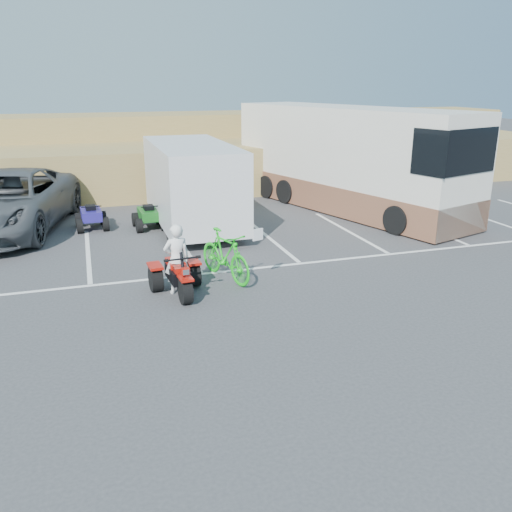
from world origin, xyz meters
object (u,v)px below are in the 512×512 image
object	(u,v)px
rider	(177,259)
cargo_trailer	(192,183)
green_dirt_bike	(225,255)
quad_atv_green	(150,228)
rv_motorhome	(347,166)
quad_atv_blue	(93,229)
red_trike_atv	(180,295)
grey_pickup	(8,202)

from	to	relation	value
rider	cargo_trailer	size ratio (longest dim) A/B	0.28
green_dirt_bike	quad_atv_green	world-z (taller)	green_dirt_bike
rider	cargo_trailer	bearing A→B (deg)	-108.90
rider	rv_motorhome	bearing A→B (deg)	-142.66
green_dirt_bike	cargo_trailer	world-z (taller)	cargo_trailer
rider	quad_atv_green	world-z (taller)	rider
rider	quad_atv_blue	size ratio (longest dim) A/B	1.22
quad_atv_blue	rider	bearing A→B (deg)	-77.76
red_trike_atv	quad_atv_green	distance (m)	6.12
quad_atv_green	red_trike_atv	bearing A→B (deg)	-93.27
green_dirt_bike	grey_pickup	bearing A→B (deg)	111.88
quad_atv_blue	quad_atv_green	xyz separation A→B (m)	(1.81, -0.52, 0.00)
grey_pickup	red_trike_atv	bearing A→B (deg)	-45.67
red_trike_atv	quad_atv_green	world-z (taller)	red_trike_atv
red_trike_atv	quad_atv_blue	bearing A→B (deg)	100.58
red_trike_atv	quad_atv_blue	size ratio (longest dim) A/B	1.18
green_dirt_bike	rider	bearing A→B (deg)	-175.39
grey_pickup	quad_atv_blue	size ratio (longest dim) A/B	5.18
grey_pickup	quad_atv_green	bearing A→B (deg)	0.22
rv_motorhome	grey_pickup	bearing A→B (deg)	160.85
rider	green_dirt_bike	xyz separation A→B (m)	(1.26, 0.54, -0.20)
green_dirt_bike	quad_atv_green	xyz separation A→B (m)	(-1.18, 5.43, -0.62)
cargo_trailer	rv_motorhome	xyz separation A→B (m)	(6.05, 0.97, 0.12)
quad_atv_blue	red_trike_atv	bearing A→B (deg)	-78.00
red_trike_atv	green_dirt_bike	size ratio (longest dim) A/B	0.77
cargo_trailer	green_dirt_bike	bearing A→B (deg)	-92.78
grey_pickup	quad_atv_green	world-z (taller)	grey_pickup
green_dirt_bike	cargo_trailer	bearing A→B (deg)	68.72
red_trike_atv	rider	world-z (taller)	rider
red_trike_atv	quad_atv_blue	distance (m)	6.86
rider	grey_pickup	xyz separation A→B (m)	(-4.24, 6.99, 0.15)
grey_pickup	quad_atv_green	size ratio (longest dim) A/B	5.24
green_dirt_bike	cargo_trailer	xyz separation A→B (m)	(0.24, 5.17, 0.87)
quad_atv_green	rv_motorhome	bearing A→B (deg)	2.80
rider	quad_atv_blue	world-z (taller)	rider
rider	green_dirt_bike	size ratio (longest dim) A/B	0.79
red_trike_atv	quad_atv_green	bearing A→B (deg)	85.21
rv_motorhome	quad_atv_green	xyz separation A→B (m)	(-7.47, -0.70, -1.61)
rider	green_dirt_bike	bearing A→B (deg)	-160.91
green_dirt_bike	grey_pickup	xyz separation A→B (m)	(-5.51, 6.45, 0.34)
green_dirt_bike	grey_pickup	world-z (taller)	grey_pickup
red_trike_atv	quad_atv_green	size ratio (longest dim) A/B	1.20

